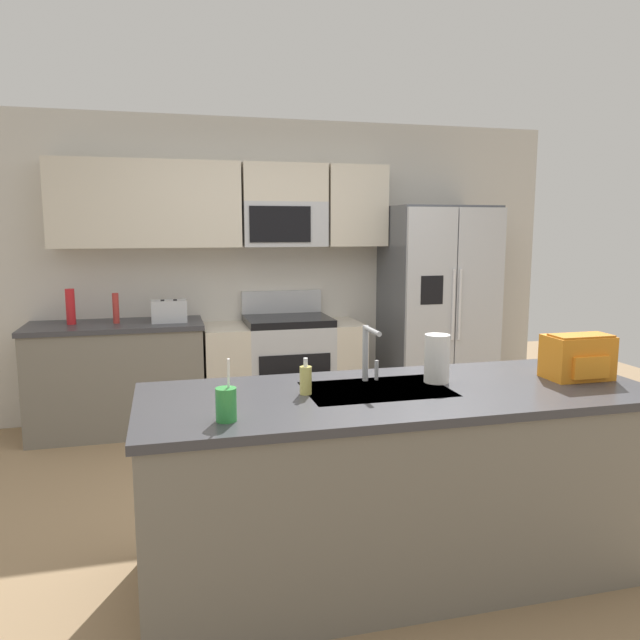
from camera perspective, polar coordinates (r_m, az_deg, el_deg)
The scene contains 14 objects.
ground_plane at distance 3.82m, azimuth 1.94°, elevation -17.13°, with size 9.00×9.00×0.00m, color #997A56.
kitchen_wall_unit at distance 5.45m, azimuth -5.64°, elevation 6.60°, with size 5.20×0.43×2.60m.
back_counter at distance 5.26m, azimuth -18.39°, elevation -5.13°, with size 1.38×0.63×0.90m.
range_oven at distance 5.34m, azimuth -3.42°, elevation -4.58°, with size 1.36×0.61×1.10m.
refrigerator at distance 5.62m, azimuth 10.86°, elevation 0.94°, with size 0.90×0.76×1.85m.
island_counter at distance 3.07m, azimuth 7.31°, elevation -14.62°, with size 2.43×0.91×0.90m.
toaster at distance 5.10m, azimuth -13.91°, elevation 0.81°, with size 0.28×0.16×0.18m.
pepper_mill at distance 5.16m, azimuth -18.54°, elevation 1.05°, with size 0.05×0.05×0.24m, color #B2332D.
bottle_red at distance 5.23m, azimuth -22.29°, elevation 1.17°, with size 0.07×0.07×0.28m, color red.
sink_faucet at distance 3.03m, azimuth 4.54°, elevation -2.70°, with size 0.08×0.21×0.28m.
drink_cup_green at distance 2.46m, azimuth -8.76°, elevation -7.77°, with size 0.08×0.08×0.25m.
soap_dispenser at distance 2.82m, azimuth -1.35°, elevation -5.60°, with size 0.06×0.06×0.17m.
paper_towel_roll at distance 3.08m, azimuth 10.87°, elevation -3.55°, with size 0.12×0.12×0.24m, color white.
backpack at distance 3.36m, azimuth 22.98°, elevation -3.12°, with size 0.32×0.22×0.23m.
Camera 1 is at (-0.97, -3.30, 1.66)m, focal length 34.24 mm.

